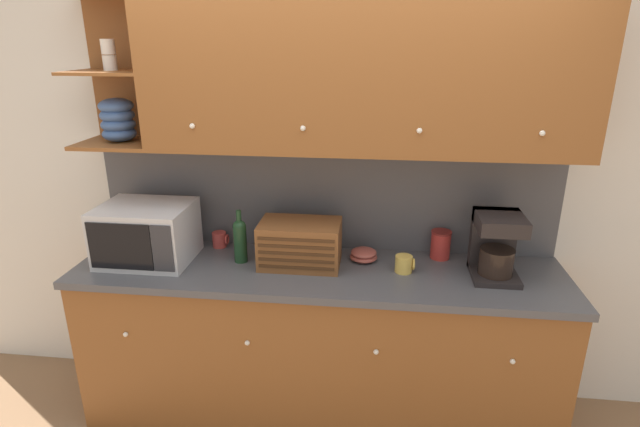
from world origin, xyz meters
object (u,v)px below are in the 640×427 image
wine_bottle (240,239)px  bowl_stack_on_counter (364,255)px  mug (404,264)px  coffee_maker (496,244)px  microwave (147,233)px  bread_box (300,244)px  storage_canister (441,244)px  mug_blue_second (220,239)px

wine_bottle → bowl_stack_on_counter: bearing=7.6°
bowl_stack_on_counter → mug: (0.22, -0.12, 0.01)m
wine_bottle → coffee_maker: 1.35m
microwave → bread_box: bearing=2.6°
microwave → bowl_stack_on_counter: (1.19, 0.13, -0.12)m
wine_bottle → microwave: bearing=-176.0°
bread_box → mug: bearing=-2.9°
bread_box → storage_canister: bread_box is taller
bread_box → mug: (0.56, -0.03, -0.08)m
bowl_stack_on_counter → storage_canister: storage_canister is taller
mug → microwave: bearing=-179.6°
bowl_stack_on_counter → microwave: bearing=-173.9°
mug_blue_second → storage_canister: (1.27, -0.01, 0.03)m
wine_bottle → bread_box: (0.33, 0.00, -0.01)m
storage_canister → coffee_maker: 0.33m
bowl_stack_on_counter → storage_canister: (0.42, 0.09, 0.05)m
mug_blue_second → coffee_maker: coffee_maker is taller
storage_canister → bowl_stack_on_counter: bearing=-168.4°
microwave → wine_bottle: (0.51, 0.04, -0.02)m
wine_bottle → coffee_maker: bearing=-0.3°
bread_box → bowl_stack_on_counter: (0.34, 0.09, -0.09)m
mug_blue_second → mug: 1.09m
mug → storage_canister: size_ratio=0.64×
storage_canister → microwave: bearing=-172.4°
mug_blue_second → bread_box: bread_box is taller
bowl_stack_on_counter → coffee_maker: bearing=-8.2°
mug → storage_canister: (0.21, 0.20, 0.04)m
mug → wine_bottle: bearing=178.3°
wine_bottle → storage_canister: (1.10, 0.18, -0.05)m
bread_box → mug: bread_box is taller
bowl_stack_on_counter → storage_canister: size_ratio=0.95×
storage_canister → mug_blue_second: bearing=179.7°
wine_bottle → storage_canister: wine_bottle is taller
microwave → bowl_stack_on_counter: microwave is taller
mug_blue_second → wine_bottle: size_ratio=0.31×
bowl_stack_on_counter → coffee_maker: coffee_maker is taller
mug_blue_second → mug: same height
coffee_maker → mug_blue_second: bearing=172.8°
mug_blue_second → wine_bottle: bearing=-46.1°
microwave → wine_bottle: 0.52m
bowl_stack_on_counter → mug: bearing=-28.3°
microwave → bread_box: size_ratio=1.12×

